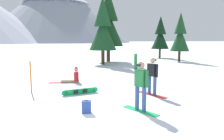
{
  "coord_description": "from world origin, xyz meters",
  "views": [
    {
      "loc": [
        -0.61,
        -6.15,
        2.51
      ],
      "look_at": [
        2.03,
        4.36,
        1.0
      ],
      "focal_mm": 34.39,
      "sensor_mm": 36.0,
      "label": 1
    }
  ],
  "objects_px": {
    "snowboarder_background": "(73,77)",
    "backpack_blue": "(86,107)",
    "snowboarder_foreground": "(141,84)",
    "loose_snowboard_near_right": "(80,91)",
    "pine_tree_young": "(180,35)",
    "pine_tree_tall": "(103,28)",
    "pine_tree_leaning": "(108,22)",
    "trail_marker_pole": "(31,77)",
    "pine_tree_slender": "(160,35)",
    "snowboarder_midground": "(152,76)"
  },
  "relations": [
    {
      "from": "snowboarder_foreground",
      "to": "snowboarder_midground",
      "type": "height_order",
      "value": "snowboarder_foreground"
    },
    {
      "from": "loose_snowboard_near_right",
      "to": "pine_tree_tall",
      "type": "relative_size",
      "value": 0.25
    },
    {
      "from": "loose_snowboard_near_right",
      "to": "pine_tree_tall",
      "type": "xyz_separation_m",
      "value": [
        3.53,
        11.83,
        3.6
      ]
    },
    {
      "from": "pine_tree_leaning",
      "to": "pine_tree_tall",
      "type": "xyz_separation_m",
      "value": [
        -1.25,
        -2.9,
        -0.8
      ]
    },
    {
      "from": "pine_tree_tall",
      "to": "trail_marker_pole",
      "type": "bearing_deg",
      "value": -117.93
    },
    {
      "from": "loose_snowboard_near_right",
      "to": "trail_marker_pole",
      "type": "height_order",
      "value": "trail_marker_pole"
    },
    {
      "from": "pine_tree_leaning",
      "to": "pine_tree_slender",
      "type": "height_order",
      "value": "pine_tree_leaning"
    },
    {
      "from": "snowboarder_foreground",
      "to": "pine_tree_leaning",
      "type": "xyz_separation_m",
      "value": [
        2.95,
        17.67,
        3.58
      ]
    },
    {
      "from": "pine_tree_slender",
      "to": "pine_tree_tall",
      "type": "distance_m",
      "value": 11.63
    },
    {
      "from": "pine_tree_tall",
      "to": "pine_tree_slender",
      "type": "bearing_deg",
      "value": 33.82
    },
    {
      "from": "snowboarder_background",
      "to": "backpack_blue",
      "type": "bearing_deg",
      "value": -89.34
    },
    {
      "from": "snowboarder_midground",
      "to": "loose_snowboard_near_right",
      "type": "distance_m",
      "value": 3.42
    },
    {
      "from": "pine_tree_leaning",
      "to": "snowboarder_background",
      "type": "bearing_deg",
      "value": -112.47
    },
    {
      "from": "snowboarder_foreground",
      "to": "trail_marker_pole",
      "type": "relative_size",
      "value": 1.33
    },
    {
      "from": "pine_tree_tall",
      "to": "pine_tree_leaning",
      "type": "bearing_deg",
      "value": 66.69
    },
    {
      "from": "loose_snowboard_near_right",
      "to": "backpack_blue",
      "type": "xyz_separation_m",
      "value": [
        -0.05,
        -2.66,
        0.08
      ]
    },
    {
      "from": "loose_snowboard_near_right",
      "to": "pine_tree_young",
      "type": "distance_m",
      "value": 18.29
    },
    {
      "from": "snowboarder_midground",
      "to": "snowboarder_background",
      "type": "xyz_separation_m",
      "value": [
        -3.32,
        3.82,
        -0.58
      ]
    },
    {
      "from": "pine_tree_young",
      "to": "pine_tree_leaning",
      "type": "bearing_deg",
      "value": 165.61
    },
    {
      "from": "backpack_blue",
      "to": "pine_tree_slender",
      "type": "xyz_separation_m",
      "value": [
        13.23,
        20.96,
        2.99
      ]
    },
    {
      "from": "pine_tree_leaning",
      "to": "pine_tree_young",
      "type": "xyz_separation_m",
      "value": [
        8.09,
        -2.07,
        -1.44
      ]
    },
    {
      "from": "snowboarder_midground",
      "to": "backpack_blue",
      "type": "relative_size",
      "value": 3.66
    },
    {
      "from": "pine_tree_slender",
      "to": "backpack_blue",
      "type": "bearing_deg",
      "value": -122.26
    },
    {
      "from": "snowboarder_foreground",
      "to": "pine_tree_young",
      "type": "distance_m",
      "value": 19.23
    },
    {
      "from": "snowboarder_foreground",
      "to": "snowboarder_midground",
      "type": "distance_m",
      "value": 2.44
    },
    {
      "from": "trail_marker_pole",
      "to": "backpack_blue",
      "type": "bearing_deg",
      "value": -58.4
    },
    {
      "from": "pine_tree_leaning",
      "to": "pine_tree_slender",
      "type": "relative_size",
      "value": 1.42
    },
    {
      "from": "snowboarder_midground",
      "to": "backpack_blue",
      "type": "bearing_deg",
      "value": -151.84
    },
    {
      "from": "pine_tree_tall",
      "to": "snowboarder_foreground",
      "type": "bearing_deg",
      "value": -96.55
    },
    {
      "from": "trail_marker_pole",
      "to": "pine_tree_young",
      "type": "height_order",
      "value": "pine_tree_young"
    },
    {
      "from": "loose_snowboard_near_right",
      "to": "pine_tree_leaning",
      "type": "bearing_deg",
      "value": 72.03
    },
    {
      "from": "pine_tree_leaning",
      "to": "pine_tree_tall",
      "type": "height_order",
      "value": "pine_tree_leaning"
    },
    {
      "from": "loose_snowboard_near_right",
      "to": "pine_tree_leaning",
      "type": "height_order",
      "value": "pine_tree_leaning"
    },
    {
      "from": "pine_tree_slender",
      "to": "snowboarder_foreground",
      "type": "bearing_deg",
      "value": -118.11
    },
    {
      "from": "pine_tree_leaning",
      "to": "trail_marker_pole",
      "type": "bearing_deg",
      "value": -116.99
    },
    {
      "from": "trail_marker_pole",
      "to": "loose_snowboard_near_right",
      "type": "bearing_deg",
      "value": -22.14
    },
    {
      "from": "snowboarder_foreground",
      "to": "pine_tree_tall",
      "type": "distance_m",
      "value": 15.13
    },
    {
      "from": "pine_tree_young",
      "to": "snowboarder_midground",
      "type": "bearing_deg",
      "value": -125.44
    },
    {
      "from": "snowboarder_midground",
      "to": "pine_tree_slender",
      "type": "distance_m",
      "value": 21.78
    },
    {
      "from": "snowboarder_foreground",
      "to": "pine_tree_leaning",
      "type": "bearing_deg",
      "value": 80.54
    },
    {
      "from": "snowboarder_foreground",
      "to": "trail_marker_pole",
      "type": "bearing_deg",
      "value": 136.62
    },
    {
      "from": "snowboarder_midground",
      "to": "pine_tree_slender",
      "type": "xyz_separation_m",
      "value": [
        9.98,
        19.22,
        2.3
      ]
    },
    {
      "from": "backpack_blue",
      "to": "pine_tree_young",
      "type": "distance_m",
      "value": 20.24
    },
    {
      "from": "snowboarder_foreground",
      "to": "loose_snowboard_near_right",
      "type": "bearing_deg",
      "value": 121.86
    },
    {
      "from": "snowboarder_midground",
      "to": "pine_tree_young",
      "type": "distance_m",
      "value": 16.81
    },
    {
      "from": "pine_tree_tall",
      "to": "loose_snowboard_near_right",
      "type": "bearing_deg",
      "value": -106.61
    },
    {
      "from": "snowboarder_foreground",
      "to": "pine_tree_young",
      "type": "relative_size",
      "value": 0.36
    },
    {
      "from": "snowboarder_foreground",
      "to": "backpack_blue",
      "type": "height_order",
      "value": "snowboarder_foreground"
    },
    {
      "from": "snowboarder_background",
      "to": "backpack_blue",
      "type": "xyz_separation_m",
      "value": [
        0.06,
        -5.56,
        -0.11
      ]
    },
    {
      "from": "backpack_blue",
      "to": "pine_tree_slender",
      "type": "distance_m",
      "value": 24.97
    }
  ]
}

